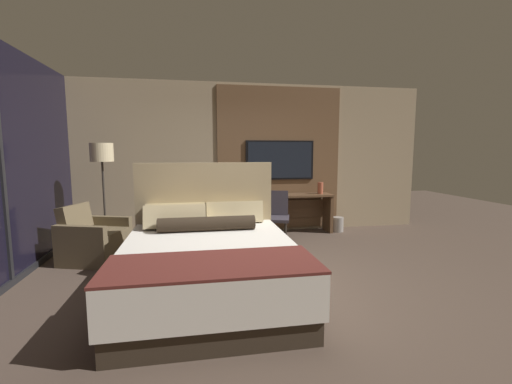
# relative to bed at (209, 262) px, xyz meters

# --- Properties ---
(ground_plane) EXTENTS (16.00, 16.00, 0.00)m
(ground_plane) POSITION_rel_bed_xyz_m (0.74, 0.27, -0.37)
(ground_plane) COLOR #4C3D33
(wall_back_tv_panel) EXTENTS (7.20, 0.09, 2.80)m
(wall_back_tv_panel) POSITION_rel_bed_xyz_m (0.84, 2.86, 1.03)
(wall_back_tv_panel) COLOR tan
(wall_back_tv_panel) RESTS_ON ground_plane
(wall_left_window) EXTENTS (0.06, 6.00, 2.80)m
(wall_left_window) POSITION_rel_bed_xyz_m (-2.26, 0.67, 0.96)
(wall_left_window) COLOR black
(wall_left_window) RESTS_ON ground_plane
(bed) EXTENTS (1.79, 2.22, 1.40)m
(bed) POSITION_rel_bed_xyz_m (0.00, 0.00, 0.00)
(bed) COLOR #33281E
(bed) RESTS_ON ground_plane
(desk) EXTENTS (1.88, 0.45, 0.74)m
(desk) POSITION_rel_bed_xyz_m (1.49, 2.61, 0.14)
(desk) COLOR brown
(desk) RESTS_ON ground_plane
(tv) EXTENTS (1.32, 0.04, 0.74)m
(tv) POSITION_rel_bed_xyz_m (1.49, 2.79, 1.01)
(tv) COLOR black
(desk_chair) EXTENTS (0.66, 0.65, 0.87)m
(desk_chair) POSITION_rel_bed_xyz_m (1.18, 2.01, 0.15)
(desk_chair) COLOR #38333D
(desk_chair) RESTS_ON ground_plane
(armchair_by_window) EXTENTS (0.93, 0.95, 0.81)m
(armchair_by_window) POSITION_rel_bed_xyz_m (-1.55, 1.47, -0.09)
(armchair_by_window) COLOR brown
(armchair_by_window) RESTS_ON ground_plane
(floor_lamp) EXTENTS (0.34, 0.34, 1.67)m
(floor_lamp) POSITION_rel_bed_xyz_m (-1.51, 1.98, 1.03)
(floor_lamp) COLOR #282623
(floor_lamp) RESTS_ON ground_plane
(vase_tall) EXTENTS (0.11, 0.11, 0.22)m
(vase_tall) POSITION_rel_bed_xyz_m (2.24, 2.59, 0.48)
(vase_tall) COLOR #B2563D
(vase_tall) RESTS_ON desk
(waste_bin) EXTENTS (0.22, 0.22, 0.28)m
(waste_bin) POSITION_rel_bed_xyz_m (2.58, 2.51, -0.23)
(waste_bin) COLOR gray
(waste_bin) RESTS_ON ground_plane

